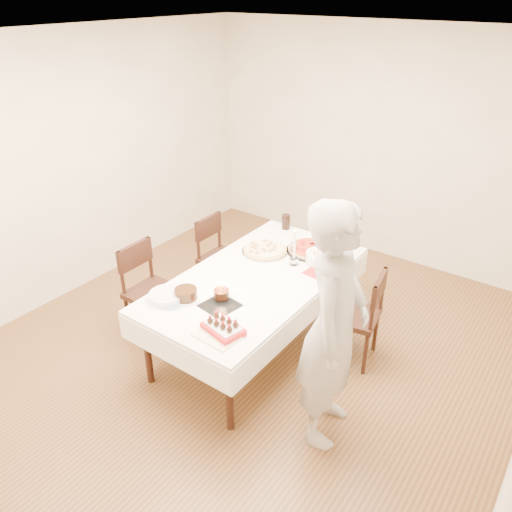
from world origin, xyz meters
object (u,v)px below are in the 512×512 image
Objects in this scene: pizza_white at (265,250)px; strawberry_box at (223,328)px; person at (334,327)px; layer_cake at (186,294)px; chair_right_savory at (353,315)px; chair_left_savory at (223,259)px; pasta_bowl at (321,257)px; cola_glass at (286,222)px; chair_left_dessert at (154,293)px; pizza_pepperoni at (310,249)px; dining_table at (256,312)px; taper_candle at (294,247)px; birthday_cake at (221,290)px.

strawberry_box is (0.47, -1.21, 0.02)m from pizza_white.
person is 1.29m from layer_cake.
chair_left_savory is (-1.58, 0.11, -0.00)m from chair_right_savory.
pasta_bowl is at bearing -176.04° from chair_left_savory.
layer_cake is at bearing -87.45° from cola_glass.
chair_left_dessert is 1.13m from pizza_white.
pizza_white is 0.44m from pizza_pepperoni.
chair_left_dessert is 1.60m from pasta_bowl.
cola_glass reaches higher than pasta_bowl.
dining_table is 0.78m from pasta_bowl.
pizza_pepperoni is at bearing 92.18° from taper_candle.
chair_left_dessert is at bearing -164.34° from chair_right_savory.
taper_candle is 1.53× the size of layer_cake.
layer_cake reaches higher than dining_table.
chair_left_dessert is 2.06× the size of pizza_white.
pasta_bowl is at bearing 14.14° from pizza_white.
person is 4.04× the size of pizza_pepperoni.
pizza_pepperoni is 0.54m from cola_glass.
taper_candle is at bearing -87.82° from pizza_pepperoni.
taper_candle is at bearing -142.32° from chair_left_dessert.
pizza_white is at bearing 174.21° from chair_left_savory.
birthday_cake is at bearing -109.65° from pasta_bowl.
dining_table is at bearing -71.62° from cola_glass.
pasta_bowl is (1.21, 0.99, 0.33)m from chair_left_dessert.
chair_left_dessert reaches higher than birthday_cake.
pizza_white is (-1.22, 0.92, -0.17)m from person.
pasta_bowl is at bearing -141.44° from chair_left_dessert.
chair_right_savory and cola_glass have the same top height.
chair_right_savory is 3.83× the size of layer_cake.
person reaches higher than dining_table.
chair_left_dessert is 0.50× the size of person.
chair_left_dessert is at bearing -128.21° from pizza_white.
pasta_bowl is at bearing 43.86° from taper_candle.
layer_cake is at bearing -116.41° from pasta_bowl.
taper_candle is at bearing 173.94° from chair_left_savory.
chair_right_savory is at bearing 25.33° from dining_table.
cola_glass reaches higher than dining_table.
pizza_white is 0.89m from birthday_cake.
person is at bearing -25.71° from dining_table.
pizza_white is at bearing -128.99° from chair_left_dessert.
chair_left_dessert is at bearing -153.85° from dining_table.
taper_candle reaches higher than pizza_pepperoni.
pizza_white is at bearing 101.45° from birthday_cake.
dining_table is at bearing 67.79° from layer_cake.
strawberry_box is (1.15, -0.35, 0.32)m from chair_left_dessert.
chair_left_dessert is at bearing -131.88° from pizza_pepperoni.
chair_right_savory reaches higher than pasta_bowl.
cola_glass is at bearing 28.19° from person.
pizza_pepperoni is (1.02, 1.13, 0.30)m from chair_left_dessert.
cola_glass is at bearing -132.85° from chair_left_savory.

